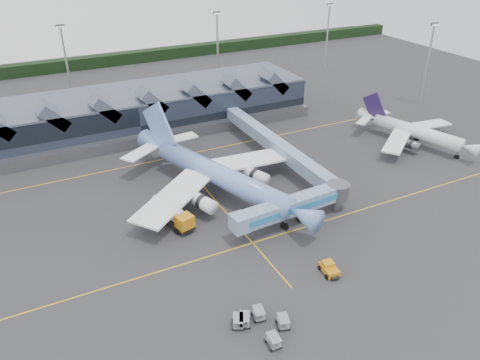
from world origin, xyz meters
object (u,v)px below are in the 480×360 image
regional_jet (413,131)px  jet_bridge (300,204)px  main_airliner (216,173)px  fuel_truck (171,212)px  pushback_tug (329,268)px

regional_jet → jet_bridge: 44.63m
main_airliner → jet_bridge: size_ratio=1.88×
regional_jet → main_airliner: bearing=163.7°
regional_jet → fuel_truck: regional_jet is taller
regional_jet → jet_bridge: (-41.69, -15.91, 0.35)m
fuel_truck → jet_bridge: bearing=-40.9°
pushback_tug → fuel_truck: bearing=132.0°
regional_jet → jet_bridge: regional_jet is taller
regional_jet → pushback_tug: regional_jet is taller
fuel_truck → pushback_tug: 28.62m
regional_jet → fuel_truck: size_ratio=2.73×
jet_bridge → regional_jet: bearing=17.1°
regional_jet → pushback_tug: (-44.99, -29.40, -2.53)m
fuel_truck → pushback_tug: fuel_truck is taller
jet_bridge → fuel_truck: size_ratio=2.21×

